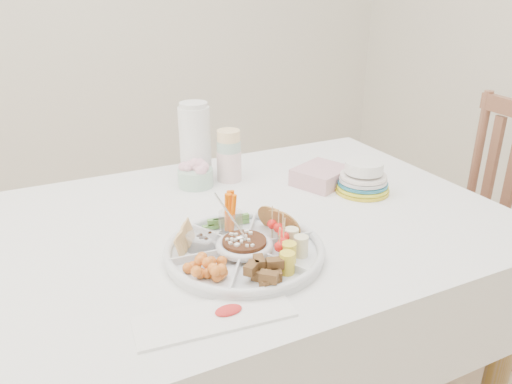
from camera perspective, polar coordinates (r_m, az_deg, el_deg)
name	(u,v)px	position (r m, az deg, el deg)	size (l,w,h in m)	color
dining_table	(235,331)	(1.59, -2.38, -15.57)	(1.52, 1.02, 0.76)	white
chair	(462,241)	(1.97, 22.50, -5.18)	(0.42, 0.42, 1.00)	brown
party_tray	(244,248)	(1.20, -1.33, -6.45)	(0.38, 0.38, 0.04)	silver
bean_dip	(244,246)	(1.20, -1.33, -6.14)	(0.11, 0.11, 0.04)	#4E2B17
tortillas	(276,221)	(1.29, 2.36, -3.36)	(0.11, 0.11, 0.06)	olive
carrot_cucumber	(227,211)	(1.29, -3.36, -2.20)	(0.12, 0.12, 0.11)	#FF6300
pita_raisins	(191,237)	(1.22, -7.39, -5.08)	(0.10, 0.10, 0.06)	#ECBE80
cherries	(207,266)	(1.11, -5.64, -8.41)	(0.11, 0.11, 0.04)	orange
granola_chunks	(265,271)	(1.09, 1.07, -8.96)	(0.10, 0.10, 0.04)	brown
banana_tomato	(299,239)	(1.17, 4.95, -5.33)	(0.11, 0.11, 0.09)	#FFDD7D
cup_stack	(229,148)	(1.63, -3.14, 5.06)	(0.08, 0.08, 0.22)	silver
thermos	(195,141)	(1.64, -6.98, 5.79)	(0.10, 0.10, 0.26)	white
flower_bowl	(195,173)	(1.61, -6.93, 2.13)	(0.11, 0.11, 0.08)	#B5D4BF
napkin_stack	(321,176)	(1.64, 7.46, 1.84)	(0.16, 0.14, 0.05)	#CA97A0
plate_stack	(363,176)	(1.59, 12.16, 1.81)	(0.17, 0.17, 0.11)	#EEB954
placemat	(215,317)	(1.02, -4.76, -14.04)	(0.32, 0.11, 0.01)	white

